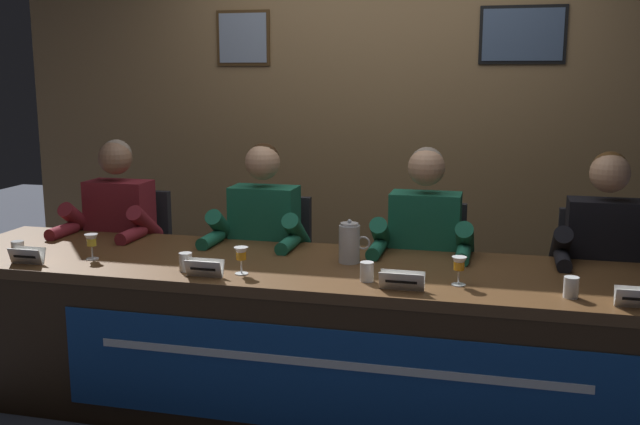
# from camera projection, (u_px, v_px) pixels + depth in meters

# --- Properties ---
(ground_plane) EXTENTS (12.00, 12.00, 0.00)m
(ground_plane) POSITION_uv_depth(u_px,v_px,m) (320.00, 408.00, 3.57)
(ground_plane) COLOR #383D4C
(wall_back_panelled) EXTENTS (5.00, 0.14, 2.60)m
(wall_back_panelled) POSITION_uv_depth(u_px,v_px,m) (377.00, 121.00, 4.80)
(wall_back_panelled) COLOR #937047
(wall_back_panelled) RESTS_ON ground_plane
(conference_table) EXTENTS (3.80, 0.87, 0.72)m
(conference_table) POSITION_uv_depth(u_px,v_px,m) (315.00, 317.00, 3.36)
(conference_table) COLOR brown
(conference_table) RESTS_ON ground_plane
(chair_far_left) EXTENTS (0.44, 0.44, 0.91)m
(chair_far_left) POSITION_uv_depth(u_px,v_px,m) (133.00, 270.00, 4.39)
(chair_far_left) COLOR black
(chair_far_left) RESTS_ON ground_plane
(panelist_far_left) EXTENTS (0.51, 0.48, 1.24)m
(panelist_far_left) POSITION_uv_depth(u_px,v_px,m) (113.00, 232.00, 4.15)
(panelist_far_left) COLOR black
(panelist_far_left) RESTS_ON ground_plane
(nameplate_far_left) EXTENTS (0.17, 0.06, 0.08)m
(nameplate_far_left) POSITION_uv_depth(u_px,v_px,m) (27.00, 256.00, 3.44)
(nameplate_far_left) COLOR white
(nameplate_far_left) RESTS_ON conference_table
(juice_glass_far_left) EXTENTS (0.06, 0.06, 0.12)m
(juice_glass_far_left) POSITION_uv_depth(u_px,v_px,m) (91.00, 242.00, 3.52)
(juice_glass_far_left) COLOR white
(juice_glass_far_left) RESTS_ON conference_table
(water_cup_far_left) EXTENTS (0.06, 0.06, 0.08)m
(water_cup_far_left) POSITION_uv_depth(u_px,v_px,m) (18.00, 251.00, 3.55)
(water_cup_far_left) COLOR silver
(water_cup_far_left) RESTS_ON conference_table
(chair_center_left) EXTENTS (0.44, 0.44, 0.91)m
(chair_center_left) POSITION_uv_depth(u_px,v_px,m) (272.00, 280.00, 4.18)
(chair_center_left) COLOR black
(chair_center_left) RESTS_ON ground_plane
(panelist_center_left) EXTENTS (0.51, 0.48, 1.24)m
(panelist_center_left) POSITION_uv_depth(u_px,v_px,m) (260.00, 240.00, 3.94)
(panelist_center_left) COLOR black
(panelist_center_left) RESTS_ON ground_plane
(nameplate_center_left) EXTENTS (0.17, 0.06, 0.08)m
(nameplate_center_left) POSITION_uv_depth(u_px,v_px,m) (205.00, 268.00, 3.22)
(nameplate_center_left) COLOR white
(nameplate_center_left) RESTS_ON conference_table
(juice_glass_center_left) EXTENTS (0.06, 0.06, 0.12)m
(juice_glass_center_left) POSITION_uv_depth(u_px,v_px,m) (241.00, 255.00, 3.26)
(juice_glass_center_left) COLOR white
(juice_glass_center_left) RESTS_ON conference_table
(water_cup_center_left) EXTENTS (0.06, 0.06, 0.08)m
(water_cup_center_left) POSITION_uv_depth(u_px,v_px,m) (186.00, 263.00, 3.32)
(water_cup_center_left) COLOR silver
(water_cup_center_left) RESTS_ON conference_table
(chair_center_right) EXTENTS (0.44, 0.44, 0.91)m
(chair_center_right) POSITION_uv_depth(u_px,v_px,m) (426.00, 291.00, 3.97)
(chair_center_right) COLOR black
(chair_center_right) RESTS_ON ground_plane
(panelist_center_right) EXTENTS (0.51, 0.48, 1.24)m
(panelist_center_right) POSITION_uv_depth(u_px,v_px,m) (423.00, 250.00, 3.73)
(panelist_center_right) COLOR black
(panelist_center_right) RESTS_ON ground_plane
(nameplate_center_right) EXTENTS (0.19, 0.06, 0.08)m
(nameplate_center_right) POSITION_uv_depth(u_px,v_px,m) (402.00, 281.00, 3.03)
(nameplate_center_right) COLOR white
(nameplate_center_right) RESTS_ON conference_table
(juice_glass_center_right) EXTENTS (0.06, 0.06, 0.12)m
(juice_glass_center_right) POSITION_uv_depth(u_px,v_px,m) (459.00, 266.00, 3.09)
(juice_glass_center_right) COLOR white
(juice_glass_center_right) RESTS_ON conference_table
(water_cup_center_right) EXTENTS (0.06, 0.06, 0.08)m
(water_cup_center_right) POSITION_uv_depth(u_px,v_px,m) (367.00, 273.00, 3.16)
(water_cup_center_right) COLOR silver
(water_cup_center_right) RESTS_ON conference_table
(chair_far_right) EXTENTS (0.44, 0.44, 0.91)m
(chair_far_right) POSITION_uv_depth(u_px,v_px,m) (596.00, 303.00, 3.76)
(chair_far_right) COLOR black
(chair_far_right) RESTS_ON ground_plane
(panelist_far_right) EXTENTS (0.51, 0.48, 1.24)m
(panelist_far_right) POSITION_uv_depth(u_px,v_px,m) (605.00, 260.00, 3.52)
(panelist_far_right) COLOR black
(panelist_far_right) RESTS_ON ground_plane
(nameplate_far_right) EXTENTS (0.16, 0.06, 0.08)m
(nameplate_far_right) POSITION_uv_depth(u_px,v_px,m) (637.00, 298.00, 2.80)
(nameplate_far_right) COLOR white
(nameplate_far_right) RESTS_ON conference_table
(water_cup_far_right) EXTENTS (0.06, 0.06, 0.08)m
(water_cup_far_right) POSITION_uv_depth(u_px,v_px,m) (571.00, 288.00, 2.93)
(water_cup_far_right) COLOR silver
(water_cup_far_right) RESTS_ON conference_table
(water_pitcher_central) EXTENTS (0.15, 0.10, 0.21)m
(water_pitcher_central) POSITION_uv_depth(u_px,v_px,m) (350.00, 243.00, 3.46)
(water_pitcher_central) COLOR silver
(water_pitcher_central) RESTS_ON conference_table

